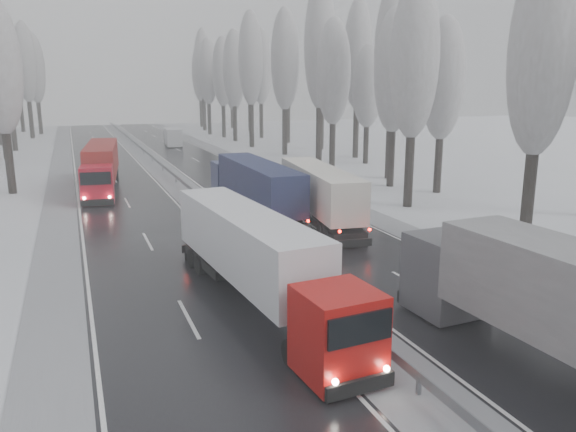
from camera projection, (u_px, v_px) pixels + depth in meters
carriageway_right at (280, 208)px, 42.08m from camera, size 7.50×200.00×0.03m
carriageway_left at (136, 219)px, 38.39m from camera, size 7.50×200.00×0.03m
median_slush at (211, 213)px, 40.24m from camera, size 3.00×200.00×0.04m
shoulder_right at (339, 203)px, 43.82m from camera, size 2.40×200.00×0.04m
shoulder_left at (58, 226)px, 36.65m from camera, size 2.40×200.00×0.04m
median_guardrail at (211, 205)px, 40.09m from camera, size 0.12×200.00×0.76m
tree_16 at (542, 53)px, 30.09m from camera, size 3.60×3.60×16.53m
tree_18 at (414, 61)px, 40.22m from camera, size 3.60×3.60×16.58m
tree_19 at (443, 80)px, 46.08m from camera, size 3.60×3.60×14.57m
tree_20 at (394, 72)px, 48.93m from camera, size 3.60×3.60×15.71m
tree_21 at (393, 53)px, 52.92m from camera, size 3.60×3.60×18.62m
tree_22 at (334, 73)px, 58.07m from camera, size 3.60×3.60×15.86m
tree_23 at (368, 87)px, 64.25m from camera, size 3.60×3.60×13.55m
tree_24 at (320, 47)px, 62.64m from camera, size 3.60×3.60×20.49m
tree_25 at (358, 56)px, 68.85m from camera, size 3.60×3.60×19.44m
tree_26 at (285, 60)px, 72.08m from camera, size 3.60×3.60×18.78m
tree_27 at (322, 68)px, 78.39m from camera, size 3.60×3.60×17.62m
tree_28 at (251, 60)px, 81.23m from camera, size 3.60×3.60×19.62m
tree_29 at (288, 68)px, 87.67m from camera, size 3.60×3.60×18.11m
tree_30 at (234, 69)px, 90.41m from camera, size 3.60×3.60×17.86m
tree_31 at (261, 68)px, 96.02m from camera, size 3.60×3.60×18.58m
tree_32 at (222, 72)px, 97.33m from camera, size 3.60×3.60×17.33m
tree_33 at (234, 84)px, 102.51m from camera, size 3.60×3.60×14.33m
tree_34 at (208, 72)px, 103.43m from camera, size 3.60×3.60×17.63m
tree_35 at (249, 71)px, 110.21m from camera, size 3.60×3.60×18.25m
tree_36 at (203, 65)px, 112.45m from camera, size 3.60×3.60×20.23m
tree_37 at (231, 78)px, 119.10m from camera, size 3.60×3.60×16.37m
tree_38 at (200, 73)px, 122.97m from camera, size 3.60×3.60×17.97m
tree_39 at (208, 79)px, 127.85m from camera, size 3.60×3.60×16.19m
tree_70 at (7, 70)px, 76.68m from camera, size 3.60×3.60×17.09m
tree_74 at (25, 63)px, 95.04m from camera, size 3.60×3.60×19.68m
tree_76 at (35, 69)px, 104.09m from camera, size 3.60×3.60×18.55m
tree_77 at (5, 84)px, 106.36m from camera, size 3.60×3.60×14.32m
tree_78 at (17, 66)px, 108.70m from camera, size 3.60×3.60×19.55m
tree_79 at (4, 75)px, 111.72m from camera, size 3.60×3.60×17.07m
truck_blue_box at (253, 184)px, 39.10m from camera, size 2.47×15.14×3.88m
truck_cream_box at (315, 189)px, 37.74m from camera, size 4.12×14.71×3.74m
box_truck_distant at (173, 137)px, 85.02m from camera, size 2.80×7.35×2.69m
truck_red_white at (255, 254)px, 22.98m from camera, size 3.44×14.89×3.79m
truck_red_red at (101, 164)px, 49.06m from camera, size 3.99×15.34×3.90m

